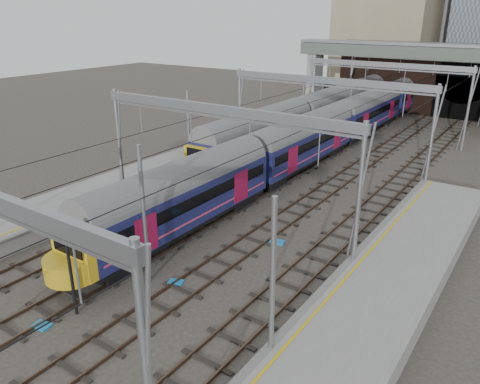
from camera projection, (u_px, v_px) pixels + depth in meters
The scene contains 12 objects.
ground at pixel (119, 300), 21.76m from camera, with size 160.00×160.00×0.00m, color #38332D.
platform_left at pixel (35, 219), 28.84m from camera, with size 4.32×55.00×1.12m.
tracks at pixel (279, 200), 33.32m from camera, with size 14.40×80.00×0.22m.
overhead_line at pixel (324, 95), 35.97m from camera, with size 16.80×80.00×8.00m.
retaining_wall at pixel (434, 81), 59.52m from camera, with size 28.00×2.75×9.00m.
overbridge at pixel (413, 60), 54.63m from camera, with size 28.00×3.00×9.25m.
train_main at pixel (339, 124), 45.09m from camera, with size 2.67×61.83×4.64m.
train_second at pixel (332, 107), 52.86m from camera, with size 2.77×48.08×4.78m.
signal_near_centre at pixel (67, 258), 19.68m from camera, with size 0.35×0.45×4.39m.
equip_cover_a at pixel (42, 326), 19.87m from camera, with size 0.77×0.54×0.09m, color #197BC2.
equip_cover_b at pixel (277, 242), 27.13m from camera, with size 0.85×0.60×0.10m, color #197BC2.
equip_cover_c at pixel (176, 282), 23.07m from camera, with size 0.75×0.53×0.09m, color #197BC2.
Camera 1 is at (15.10, -12.11, 12.49)m, focal length 35.00 mm.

